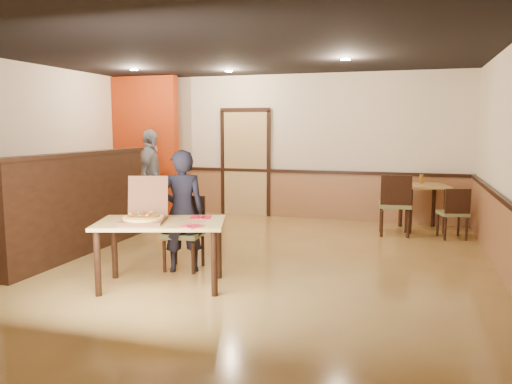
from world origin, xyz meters
TOP-DOWN VIEW (x-y plane):
  - floor at (0.00, 0.00)m, footprint 7.00×7.00m
  - ceiling at (0.00, 0.00)m, footprint 7.00×7.00m
  - wall_back at (0.00, 3.50)m, footprint 7.00×0.00m
  - wall_left at (-3.50, 0.00)m, footprint 0.00×7.00m
  - wainscot_back at (0.00, 3.47)m, footprint 7.00×0.04m
  - chair_rail_back at (0.00, 3.45)m, footprint 7.00×0.06m
  - wainscot_right at (3.47, 0.00)m, footprint 0.04×7.00m
  - chair_rail_right at (3.45, 0.00)m, footprint 0.06×7.00m
  - back_door at (-0.80, 3.46)m, footprint 0.90×0.06m
  - booth_partition at (-2.00, -0.20)m, footprint 0.20×3.10m
  - red_accent_panel at (-2.90, 3.00)m, footprint 1.60×0.20m
  - spot_a at (-2.30, 1.80)m, footprint 0.14×0.14m
  - spot_b at (-0.80, 2.50)m, footprint 0.14×0.14m
  - spot_c at (1.40, 1.50)m, footprint 0.14×0.14m
  - main_table at (-0.26, -1.20)m, footprint 1.57×1.17m
  - diner_chair at (-0.33, -0.42)m, footprint 0.49×0.49m
  - side_chair_left at (2.16, 2.30)m, footprint 0.54×0.54m
  - side_chair_right at (3.07, 2.32)m, footprint 0.51×0.51m
  - side_table at (2.61, 2.93)m, footprint 0.92×0.92m
  - diner at (-0.30, -0.56)m, footprint 0.66×0.57m
  - passerby at (-2.31, 2.29)m, footprint 0.66×1.09m
  - pizza_box at (-0.43, -1.25)m, footprint 0.59×0.65m
  - pizza at (-0.42, -1.30)m, footprint 0.52×0.52m
  - napkin_near at (0.18, -1.35)m, footprint 0.25×0.25m
  - napkin_far at (0.07, -0.86)m, footprint 0.29×0.29m
  - condiment at (2.58, 3.07)m, footprint 0.06×0.06m

SIDE VIEW (x-z plane):
  - floor at x=0.00m, z-range 0.00..0.00m
  - wainscot_back at x=0.00m, z-range 0.00..0.90m
  - wainscot_right at x=3.47m, z-range 0.00..0.90m
  - side_chair_right at x=3.07m, z-range 0.04..0.87m
  - diner_chair at x=-0.33m, z-range 0.04..0.96m
  - side_chair_left at x=2.16m, z-range 0.05..1.07m
  - side_table at x=2.61m, z-range 0.22..1.02m
  - main_table at x=-0.26m, z-range 0.27..1.01m
  - booth_partition at x=-2.00m, z-range 0.01..1.46m
  - napkin_near at x=0.18m, z-range 0.75..0.76m
  - napkin_far at x=0.07m, z-range 0.75..0.76m
  - diner at x=-0.30m, z-range 0.00..1.51m
  - pizza at x=-0.42m, z-range 0.78..0.81m
  - pizza_box at x=-0.43m, z-range 0.57..1.05m
  - passerby at x=-2.31m, z-range 0.00..1.74m
  - condiment at x=2.58m, z-range 0.80..0.96m
  - chair_rail_back at x=0.00m, z-range 0.89..0.95m
  - chair_rail_right at x=3.45m, z-range 0.89..0.95m
  - back_door at x=-0.80m, z-range 0.00..2.10m
  - red_accent_panel at x=-2.90m, z-range 0.01..2.79m
  - wall_back at x=0.00m, z-range -2.10..4.90m
  - wall_left at x=-3.50m, z-range -2.10..4.90m
  - spot_a at x=-2.30m, z-range 2.77..2.79m
  - spot_b at x=-0.80m, z-range 2.77..2.79m
  - spot_c at x=1.40m, z-range 2.77..2.79m
  - ceiling at x=0.00m, z-range 2.80..2.80m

